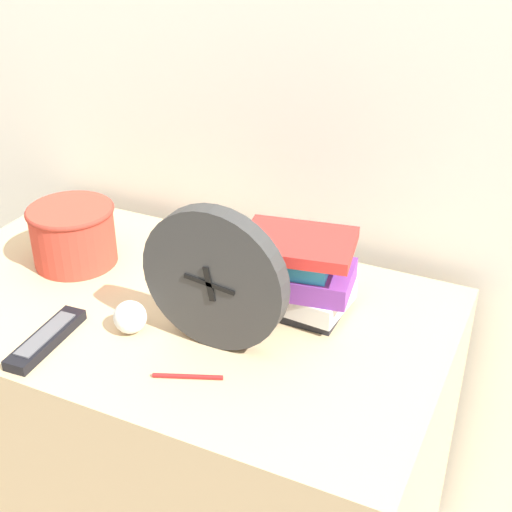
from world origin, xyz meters
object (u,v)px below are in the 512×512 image
Objects in this scene: desk_clock at (214,279)px; tv_remote at (46,339)px; book_stack at (295,273)px; basket at (73,233)px; pen at (188,376)px; crumpled_paper_ball at (130,317)px.

tv_remote is (-0.28, -0.13, -0.13)m from desk_clock.
book_stack is 0.50m from basket.
pen is at bearing -106.61° from book_stack.
basket is at bearing 162.35° from desk_clock.
desk_clock reaches higher than book_stack.
crumpled_paper_ball reaches higher than tv_remote.
crumpled_paper_ball reaches higher than pen.
tv_remote is at bearing -139.89° from crumpled_paper_ball.
basket reaches higher than crumpled_paper_ball.
tv_remote is at bearing -62.69° from basket.
book_stack is 1.26× the size of tv_remote.
basket reaches higher than pen.
crumpled_paper_ball is at bearing -33.30° from basket.
basket is 1.62× the size of pen.
basket is at bearing -176.51° from book_stack.
pen is (0.42, -0.24, -0.07)m from basket.
crumpled_paper_ball is at bearing 40.11° from tv_remote.
desk_clock is at bearing 92.03° from pen.
desk_clock is at bearing -117.65° from book_stack.
tv_remote is 1.67× the size of pen.
tv_remote is at bearing -175.17° from pen.
basket is 0.97× the size of tv_remote.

